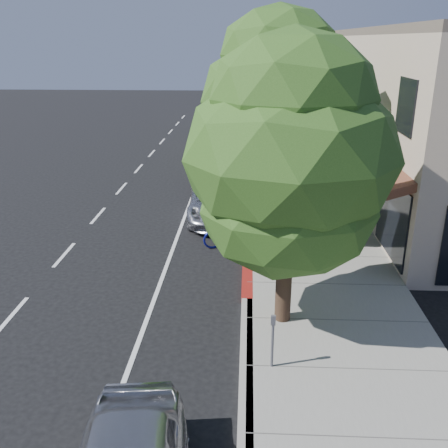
# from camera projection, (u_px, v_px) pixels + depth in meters

# --- Properties ---
(ground) EXTENTS (120.00, 120.00, 0.00)m
(ground) POSITION_uv_depth(u_px,v_px,m) (247.00, 286.00, 14.70)
(ground) COLOR black
(ground) RESTS_ON ground
(sidewalk) EXTENTS (4.60, 56.00, 0.15)m
(sidewalk) POSITION_uv_depth(u_px,v_px,m) (300.00, 202.00, 22.06)
(sidewalk) COLOR gray
(sidewalk) RESTS_ON ground
(curb) EXTENTS (0.30, 56.00, 0.15)m
(curb) POSITION_uv_depth(u_px,v_px,m) (248.00, 201.00, 22.16)
(curb) COLOR #9E998E
(curb) RESTS_ON ground
(curb_red_segment) EXTENTS (0.32, 4.00, 0.15)m
(curb_red_segment) POSITION_uv_depth(u_px,v_px,m) (247.00, 269.00, 15.61)
(curb_red_segment) COLOR maroon
(curb_red_segment) RESTS_ON ground
(storefront_building) EXTENTS (10.00, 36.00, 7.00)m
(storefront_building) POSITION_uv_depth(u_px,v_px,m) (410.00, 99.00, 29.90)
(storefront_building) COLOR #BCA690
(storefront_building) RESTS_ON ground
(street_tree_0) EXTENTS (4.95, 4.95, 7.15)m
(street_tree_0) POSITION_uv_depth(u_px,v_px,m) (289.00, 159.00, 11.29)
(street_tree_0) COLOR black
(street_tree_0) RESTS_ON ground
(street_tree_1) EXTENTS (5.26, 5.26, 7.96)m
(street_tree_1) POSITION_uv_depth(u_px,v_px,m) (277.00, 103.00, 16.72)
(street_tree_1) COLOR black
(street_tree_1) RESTS_ON ground
(street_tree_2) EXTENTS (3.82, 3.82, 6.52)m
(street_tree_2) POSITION_uv_depth(u_px,v_px,m) (270.00, 105.00, 22.61)
(street_tree_2) COLOR black
(street_tree_2) RESTS_ON ground
(street_tree_3) EXTENTS (5.66, 5.66, 7.61)m
(street_tree_3) POSITION_uv_depth(u_px,v_px,m) (266.00, 84.00, 28.09)
(street_tree_3) COLOR black
(street_tree_3) RESTS_ON ground
(street_tree_4) EXTENTS (5.08, 5.08, 7.63)m
(street_tree_4) POSITION_uv_depth(u_px,v_px,m) (263.00, 74.00, 33.65)
(street_tree_4) COLOR black
(street_tree_4) RESTS_ON ground
(street_tree_5) EXTENTS (4.79, 4.79, 7.35)m
(street_tree_5) POSITION_uv_depth(u_px,v_px,m) (261.00, 71.00, 39.32)
(street_tree_5) COLOR black
(street_tree_5) RESTS_ON ground
(cyclist) EXTENTS (0.49, 0.71, 1.89)m
(cyclist) POSITION_uv_depth(u_px,v_px,m) (255.00, 222.00, 17.17)
(cyclist) COLOR white
(cyclist) RESTS_ON ground
(bicycle) EXTENTS (2.09, 1.24, 1.04)m
(bicycle) POSITION_uv_depth(u_px,v_px,m) (231.00, 233.00, 17.36)
(bicycle) COLOR #151B92
(bicycle) RESTS_ON ground
(silver_suv) EXTENTS (2.76, 5.39, 1.45)m
(silver_suv) POSITION_uv_depth(u_px,v_px,m) (219.00, 200.00, 20.21)
(silver_suv) COLOR #BBBBC0
(silver_suv) RESTS_ON ground
(dark_sedan) EXTENTS (1.64, 4.33, 1.41)m
(dark_sedan) POSITION_uv_depth(u_px,v_px,m) (210.00, 175.00, 24.06)
(dark_sedan) COLOR black
(dark_sedan) RESTS_ON ground
(white_pickup) EXTENTS (3.03, 6.55, 1.85)m
(white_pickup) POSITION_uv_depth(u_px,v_px,m) (223.00, 131.00, 34.13)
(white_pickup) COLOR #BCBCBC
(white_pickup) RESTS_ON ground
(dark_suv_far) EXTENTS (2.08, 4.74, 1.59)m
(dark_suv_far) POSITION_uv_depth(u_px,v_px,m) (230.00, 123.00, 38.50)
(dark_suv_far) COLOR black
(dark_suv_far) RESTS_ON ground
(pedestrian) EXTENTS (0.92, 0.73, 1.86)m
(pedestrian) POSITION_uv_depth(u_px,v_px,m) (290.00, 195.00, 19.59)
(pedestrian) COLOR black
(pedestrian) RESTS_ON sidewalk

